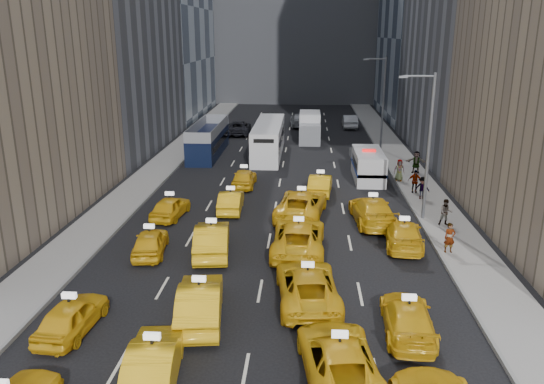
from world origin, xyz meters
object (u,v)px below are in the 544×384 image
Objects in this scene: nypd_van at (368,166)px; box_truck at (310,127)px; taxi_2 at (339,359)px; taxi_1 at (154,362)px; double_decker at (208,139)px; city_bus at (269,139)px; pedestrian_0 at (450,238)px.

nypd_van is 16.09m from box_truck.
nypd_van is (3.73, 25.47, 0.37)m from taxi_2.
taxi_1 is 0.69× the size of box_truck.
double_decker is at bearing -80.13° from taxi_2.
city_bus is at bearing -98.69° from taxi_1.
taxi_2 is at bearing -92.78° from box_truck.
double_decker is 28.25m from pedestrian_0.
double_decker is at bearing -172.78° from city_bus.
taxi_2 is at bearing -126.43° from pedestrian_0.
taxi_1 is 0.79× the size of nypd_van.
taxi_1 is 0.43× the size of double_decker.
nypd_van reaches higher than taxi_1.
city_bus is 7.44× the size of pedestrian_0.
city_bus reaches higher than nypd_van.
box_truck is at bearing 97.46° from pedestrian_0.
taxi_1 is 34.33m from double_decker.
box_truck is at bearing 107.75° from nypd_van.
double_decker reaches higher than nypd_van.
double_decker is 12.15m from box_truck.
nypd_van is 0.88× the size of box_truck.
pedestrian_0 is (11.08, -22.98, -0.56)m from city_bus.
city_bus reaches higher than taxi_1.
double_decker is at bearing 120.54° from pedestrian_0.
double_decker is at bearing 151.83° from nypd_van.
double_decker is (-4.29, 34.05, 0.75)m from taxi_1.
pedestrian_0 reaches higher than taxi_1.
taxi_2 is 35.09m from double_decker.
taxi_1 is at bearing -85.83° from double_decker.
taxi_1 is at bearing -109.46° from nypd_van.
city_bus is (5.71, 0.27, 0.02)m from double_decker.
nypd_van is (9.88, 26.04, 0.36)m from taxi_1.
nypd_van is at bearing -39.83° from city_bus.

